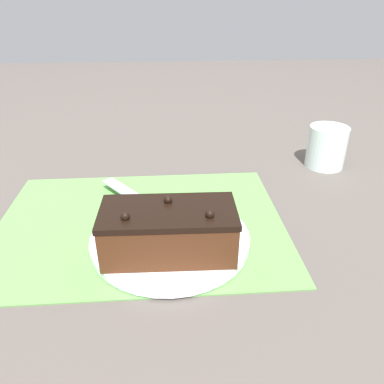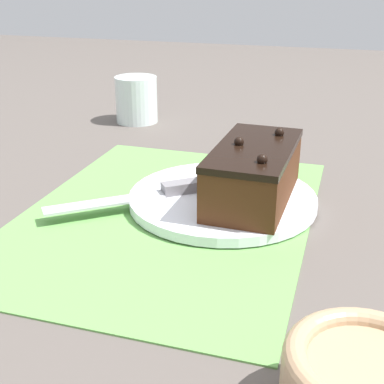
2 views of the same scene
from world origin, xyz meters
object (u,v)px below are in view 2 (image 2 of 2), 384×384
chocolate_cake (254,173)px  drinking_glass (136,100)px  cake_plate (222,199)px  serving_knife (162,191)px

chocolate_cake → drinking_glass: 0.45m
cake_plate → chocolate_cake: (0.00, 0.04, 0.04)m
drinking_glass → serving_knife: bearing=26.9°
cake_plate → serving_knife: (0.02, -0.07, 0.01)m
cake_plate → serving_knife: bearing=-71.0°
chocolate_cake → serving_knife: (0.02, -0.11, -0.03)m
serving_knife → cake_plate: bearing=-109.3°
cake_plate → chocolate_cake: size_ratio=1.29×
chocolate_cake → drinking_glass: chocolate_cake is taller
cake_plate → serving_knife: 0.08m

